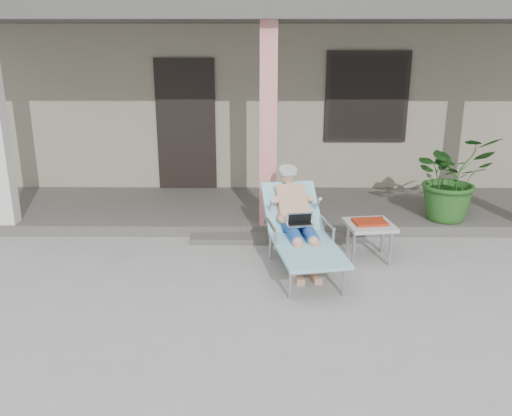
{
  "coord_description": "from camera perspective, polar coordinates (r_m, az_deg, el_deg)",
  "views": [
    {
      "loc": [
        -0.11,
        -4.79,
        2.54
      ],
      "look_at": [
        -0.15,
        0.6,
        0.85
      ],
      "focal_mm": 38.0,
      "sensor_mm": 36.0,
      "label": 1
    }
  ],
  "objects": [
    {
      "name": "ground",
      "position": [
        5.42,
        1.54,
        -10.53
      ],
      "size": [
        60.0,
        60.0,
        0.0
      ],
      "primitive_type": "plane",
      "color": "#9E9E99",
      "rests_on": "ground"
    },
    {
      "name": "house",
      "position": [
        11.32,
        0.95,
        12.97
      ],
      "size": [
        10.4,
        5.4,
        3.3
      ],
      "color": "#9D947C",
      "rests_on": "ground"
    },
    {
      "name": "porch_deck",
      "position": [
        8.17,
        1.13,
        -0.16
      ],
      "size": [
        10.0,
        2.0,
        0.15
      ],
      "primitive_type": "cube",
      "color": "#605B56",
      "rests_on": "ground"
    },
    {
      "name": "porch_overhang",
      "position": [
        7.74,
        1.26,
        19.24
      ],
      "size": [
        10.0,
        2.3,
        2.85
      ],
      "color": "silver",
      "rests_on": "porch_deck"
    },
    {
      "name": "porch_step",
      "position": [
        7.1,
        1.25,
        -3.25
      ],
      "size": [
        2.0,
        0.3,
        0.07
      ],
      "primitive_type": "cube",
      "color": "#605B56",
      "rests_on": "ground"
    },
    {
      "name": "lounger",
      "position": [
        6.16,
        4.57,
        -0.04
      ],
      "size": [
        0.93,
        1.8,
        1.14
      ],
      "rotation": [
        0.0,
        0.0,
        0.17
      ],
      "color": "#B7B7BC",
      "rests_on": "ground"
    },
    {
      "name": "side_table",
      "position": [
        6.57,
        11.85,
        -1.94
      ],
      "size": [
        0.61,
        0.61,
        0.48
      ],
      "rotation": [
        0.0,
        0.0,
        0.14
      ],
      "color": "#B8B8B3",
      "rests_on": "ground"
    },
    {
      "name": "potted_palm",
      "position": [
        7.82,
        19.88,
        3.06
      ],
      "size": [
        1.26,
        1.16,
        1.18
      ],
      "primitive_type": "imported",
      "rotation": [
        0.0,
        0.0,
        0.26
      ],
      "color": "#26591E",
      "rests_on": "porch_deck"
    }
  ]
}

